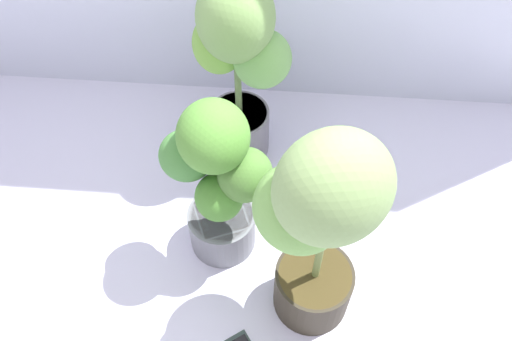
% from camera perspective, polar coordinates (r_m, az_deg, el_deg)
% --- Properties ---
extents(ground_plane, '(8.00, 8.00, 0.00)m').
position_cam_1_polar(ground_plane, '(1.80, -4.46, -10.73)').
color(ground_plane, silver).
rests_on(ground_plane, ground).
extents(potted_plant_front_right, '(0.41, 0.36, 0.79)m').
position_cam_1_polar(potted_plant_front_right, '(1.35, 6.61, -5.62)').
color(potted_plant_front_right, '#302A1E').
rests_on(potted_plant_front_right, ground).
extents(potted_plant_center, '(0.37, 0.25, 0.65)m').
position_cam_1_polar(potted_plant_center, '(1.56, -4.08, -1.33)').
color(potted_plant_center, slate).
rests_on(potted_plant_center, ground).
extents(potted_plant_back_center, '(0.35, 0.30, 0.76)m').
position_cam_1_polar(potted_plant_back_center, '(1.76, -1.89, 11.63)').
color(potted_plant_back_center, slate).
rests_on(potted_plant_back_center, ground).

